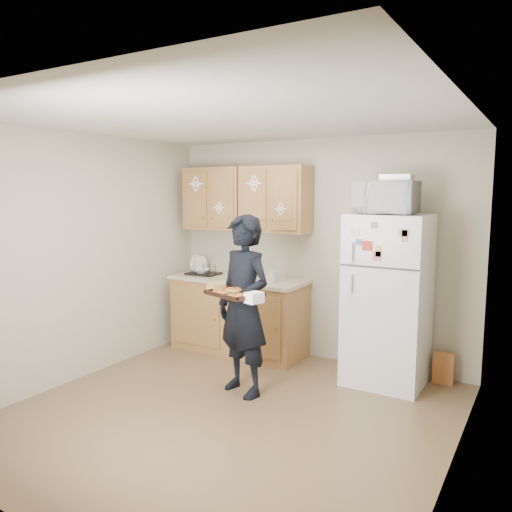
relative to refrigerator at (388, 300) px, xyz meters
The scene contains 22 objects.
floor 1.92m from the refrigerator, 123.60° to the right, with size 3.60×3.60×0.00m, color brown.
ceiling 2.38m from the refrigerator, 123.60° to the right, with size 3.60×3.60×0.00m, color beige.
wall_back 1.10m from the refrigerator, 158.72° to the left, with size 3.60×0.04×2.50m, color #AAA189.
wall_front 3.39m from the refrigerator, 106.39° to the right, with size 3.60×0.04×2.50m, color #AAA189.
wall_left 3.13m from the refrigerator, 152.53° to the right, with size 0.04×3.60×2.50m, color #AAA189.
wall_right 1.71m from the refrigerator, 59.27° to the right, with size 0.04×3.60×2.50m, color #AAA189.
refrigerator is the anchor object (origin of this frame).
base_cabinet 1.85m from the refrigerator, behind, with size 1.60×0.60×0.86m, color #9A5B35.
countertop 1.80m from the refrigerator, behind, with size 1.64×0.64×0.04m, color #C2B695.
upper_cab_left 2.41m from the refrigerator, behind, with size 0.80×0.33×0.75m, color #9A5B35.
upper_cab_right 1.70m from the refrigerator, behind, with size 0.80×0.33×0.75m, color #9A5B35.
cereal_box 0.89m from the refrigerator, 24.99° to the left, with size 0.20×0.07×0.32m, color #BF8B43.
person 1.45m from the refrigerator, 138.26° to the right, with size 0.62×0.41×1.71m, color black.
baking_tray 1.61m from the refrigerator, 128.50° to the right, with size 0.45×0.33×0.04m, color black.
pizza_front_left 1.73m from the refrigerator, 130.86° to the right, with size 0.15×0.15×0.02m, color orange.
pizza_front_right 1.65m from the refrigerator, 124.07° to the right, with size 0.15×0.15×0.02m, color orange.
pizza_back_left 1.59m from the refrigerator, 133.11° to the right, with size 0.15×0.15×0.02m, color orange.
microwave 1.01m from the refrigerator, 126.95° to the right, with size 0.57×0.39×0.32m, color silver.
foil_pan 1.20m from the refrigerator, 21.47° to the right, with size 0.29×0.20×0.06m, color silver.
dish_rack 2.30m from the refrigerator, behind, with size 0.38×0.29×0.15m, color black.
bowl 2.32m from the refrigerator, behind, with size 0.19×0.19×0.05m, color white.
soap_bottle 1.31m from the refrigerator, behind, with size 0.09×0.09×0.19m, color silver.
Camera 1 is at (2.31, -3.41, 1.93)m, focal length 35.00 mm.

